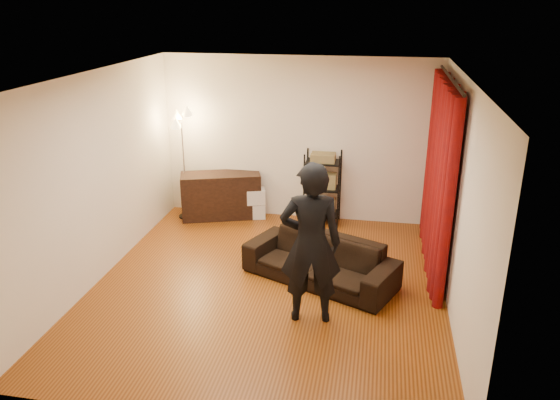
% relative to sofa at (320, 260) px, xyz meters
% --- Properties ---
extents(floor, '(5.00, 5.00, 0.00)m').
position_rel_sofa_xyz_m(floor, '(-0.64, -0.29, -0.29)').
color(floor, brown).
rests_on(floor, ground).
extents(ceiling, '(5.00, 5.00, 0.00)m').
position_rel_sofa_xyz_m(ceiling, '(-0.64, -0.29, 2.41)').
color(ceiling, white).
rests_on(ceiling, ground).
extents(wall_back, '(5.00, 0.00, 5.00)m').
position_rel_sofa_xyz_m(wall_back, '(-0.64, 2.21, 1.06)').
color(wall_back, beige).
rests_on(wall_back, ground).
extents(wall_front, '(5.00, 0.00, 5.00)m').
position_rel_sofa_xyz_m(wall_front, '(-0.64, -2.79, 1.06)').
color(wall_front, beige).
rests_on(wall_front, ground).
extents(wall_left, '(0.00, 5.00, 5.00)m').
position_rel_sofa_xyz_m(wall_left, '(-2.89, -0.29, 1.06)').
color(wall_left, beige).
rests_on(wall_left, ground).
extents(wall_right, '(0.00, 5.00, 5.00)m').
position_rel_sofa_xyz_m(wall_right, '(1.61, -0.29, 1.06)').
color(wall_right, beige).
rests_on(wall_right, ground).
extents(curtain_rod, '(0.04, 2.65, 0.04)m').
position_rel_sofa_xyz_m(curtain_rod, '(1.51, 0.83, 2.29)').
color(curtain_rod, black).
rests_on(curtain_rod, wall_right).
extents(curtain, '(0.22, 2.65, 2.55)m').
position_rel_sofa_xyz_m(curtain, '(1.49, 0.83, 0.98)').
color(curtain, '#750804').
rests_on(curtain, ground).
extents(sofa, '(2.16, 1.54, 0.59)m').
position_rel_sofa_xyz_m(sofa, '(0.00, 0.00, 0.00)').
color(sofa, black).
rests_on(sofa, ground).
extents(person, '(0.76, 0.56, 1.91)m').
position_rel_sofa_xyz_m(person, '(-0.01, -0.93, 0.66)').
color(person, black).
rests_on(person, ground).
extents(media_cabinet, '(1.41, 0.89, 0.77)m').
position_rel_sofa_xyz_m(media_cabinet, '(-1.92, 1.93, 0.09)').
color(media_cabinet, black).
rests_on(media_cabinet, ground).
extents(storage_boxes, '(0.37, 0.33, 0.52)m').
position_rel_sofa_xyz_m(storage_boxes, '(-1.34, 1.99, -0.03)').
color(storage_boxes, silver).
rests_on(storage_boxes, ground).
extents(wire_shelf, '(0.65, 0.56, 1.22)m').
position_rel_sofa_xyz_m(wire_shelf, '(-0.20, 1.98, 0.32)').
color(wire_shelf, black).
rests_on(wire_shelf, ground).
extents(floor_lamp, '(0.38, 0.38, 1.85)m').
position_rel_sofa_xyz_m(floor_lamp, '(-2.50, 1.81, 0.63)').
color(floor_lamp, silver).
rests_on(floor_lamp, ground).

